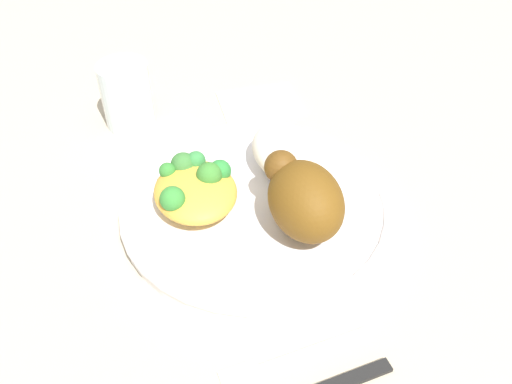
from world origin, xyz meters
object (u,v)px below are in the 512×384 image
at_px(fork, 289,359).
at_px(plate, 256,205).
at_px(water_glass, 127,95).
at_px(napkin, 260,102).
at_px(roasted_chicken, 304,198).
at_px(rice_pile, 286,151).
at_px(mac_cheese_with_broccoli, 195,187).

bearing_deg(fork, plate, -10.33).
height_order(water_glass, napkin, water_glass).
distance_m(plate, roasted_chicken, 0.08).
height_order(roasted_chicken, napkin, roasted_chicken).
xyz_separation_m(plate, napkin, (0.21, -0.08, -0.01)).
distance_m(rice_pile, fork, 0.24).
height_order(rice_pile, fork, rice_pile).
distance_m(water_glass, napkin, 0.19).
xyz_separation_m(plate, rice_pile, (0.04, -0.05, 0.03)).
distance_m(rice_pile, napkin, 0.17).
bearing_deg(fork, mac_cheese_with_broccoli, 8.03).
xyz_separation_m(roasted_chicken, fork, (-0.13, 0.07, -0.06)).
relative_size(plate, water_glass, 3.41).
relative_size(plate, mac_cheese_with_broccoli, 2.95).
bearing_deg(water_glass, fork, -170.11).
height_order(plate, rice_pile, rice_pile).
height_order(fork, napkin, fork).
height_order(fork, water_glass, water_glass).
relative_size(water_glass, napkin, 0.79).
bearing_deg(napkin, fork, 164.13).
bearing_deg(fork, napkin, -15.87).
bearing_deg(rice_pile, napkin, -9.28).
height_order(roasted_chicken, mac_cheese_with_broccoli, roasted_chicken).
relative_size(roasted_chicken, napkin, 0.96).
height_order(rice_pile, water_glass, water_glass).
distance_m(roasted_chicken, rice_pile, 0.10).
height_order(roasted_chicken, rice_pile, roasted_chicken).
height_order(plate, roasted_chicken, roasted_chicken).
bearing_deg(fork, roasted_chicken, -26.68).
height_order(roasted_chicken, fork, roasted_chicken).
bearing_deg(plate, fork, 169.67).
xyz_separation_m(plate, fork, (-0.18, 0.03, -0.01)).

